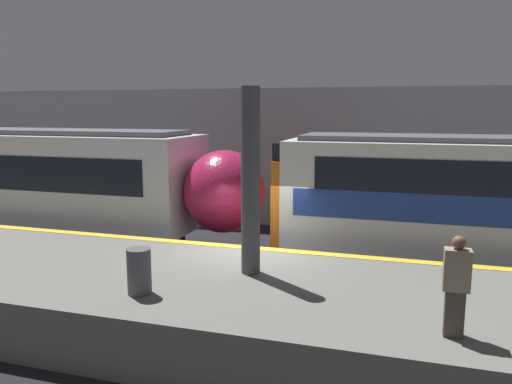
# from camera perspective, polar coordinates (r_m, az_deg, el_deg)

# --- Properties ---
(ground_plane) EXTENTS (120.00, 120.00, 0.00)m
(ground_plane) POSITION_cam_1_polar(r_m,az_deg,el_deg) (12.78, -0.71, -11.10)
(ground_plane) COLOR black
(platform) EXTENTS (40.00, 4.76, 1.14)m
(platform) POSITION_cam_1_polar(r_m,az_deg,el_deg) (10.49, -4.77, -12.54)
(platform) COLOR slate
(platform) RESTS_ON ground
(station_rear_barrier) EXTENTS (50.00, 0.15, 5.27)m
(station_rear_barrier) POSITION_cam_1_polar(r_m,az_deg,el_deg) (18.87, 5.79, 3.78)
(station_rear_barrier) COLOR #939399
(station_rear_barrier) RESTS_ON ground
(support_pillar_near) EXTENTS (0.39, 0.39, 3.80)m
(support_pillar_near) POSITION_cam_1_polar(r_m,az_deg,el_deg) (10.06, -0.63, 1.15)
(support_pillar_near) COLOR #47474C
(support_pillar_near) RESTS_ON platform
(person_waiting) EXTENTS (0.38, 0.24, 1.55)m
(person_waiting) POSITION_cam_1_polar(r_m,az_deg,el_deg) (8.03, 21.90, -9.77)
(person_waiting) COLOR #473D33
(person_waiting) RESTS_ON platform
(trash_bin) EXTENTS (0.44, 0.44, 0.85)m
(trash_bin) POSITION_cam_1_polar(r_m,az_deg,el_deg) (9.48, -13.21, -8.81)
(trash_bin) COLOR #4C4C51
(trash_bin) RESTS_ON platform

